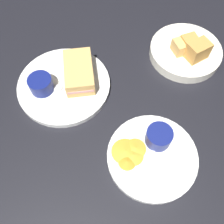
# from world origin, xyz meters

# --- Properties ---
(ground_plane) EXTENTS (1.10, 1.10, 0.03)m
(ground_plane) POSITION_xyz_m (0.00, 0.00, -0.01)
(ground_plane) COLOR black
(plate_sandwich_main) EXTENTS (0.26, 0.26, 0.02)m
(plate_sandwich_main) POSITION_xyz_m (-0.09, -0.13, 0.01)
(plate_sandwich_main) COLOR white
(plate_sandwich_main) RESTS_ON ground_plane
(sandwich_half_near) EXTENTS (0.14, 0.10, 0.05)m
(sandwich_half_near) POSITION_xyz_m (-0.10, -0.08, 0.04)
(sandwich_half_near) COLOR tan
(sandwich_half_near) RESTS_ON plate_sandwich_main
(ramekin_dark_sauce) EXTENTS (0.06, 0.06, 0.04)m
(ramekin_dark_sauce) POSITION_xyz_m (-0.10, -0.19, 0.04)
(ramekin_dark_sauce) COLOR navy
(ramekin_dark_sauce) RESTS_ON plate_sandwich_main
(spoon_by_dark_ramekin) EXTENTS (0.05, 0.10, 0.01)m
(spoon_by_dark_ramekin) POSITION_xyz_m (-0.08, -0.14, 0.02)
(spoon_by_dark_ramekin) COLOR silver
(spoon_by_dark_ramekin) RESTS_ON plate_sandwich_main
(plate_chips_companion) EXTENTS (0.22, 0.22, 0.02)m
(plate_chips_companion) POSITION_xyz_m (0.18, 0.02, 0.01)
(plate_chips_companion) COLOR white
(plate_chips_companion) RESTS_ON ground_plane
(ramekin_light_gravy) EXTENTS (0.06, 0.06, 0.04)m
(ramekin_light_gravy) POSITION_xyz_m (0.15, 0.05, 0.04)
(ramekin_light_gravy) COLOR navy
(ramekin_light_gravy) RESTS_ON plate_chips_companion
(spoon_by_gravy_ramekin) EXTENTS (0.09, 0.06, 0.01)m
(spoon_by_gravy_ramekin) POSITION_xyz_m (0.14, 0.04, 0.02)
(spoon_by_gravy_ramekin) COLOR silver
(spoon_by_gravy_ramekin) RESTS_ON plate_chips_companion
(plantain_chip_scatter) EXTENTS (0.10, 0.10, 0.01)m
(plantain_chip_scatter) POSITION_xyz_m (0.16, -0.03, 0.02)
(plantain_chip_scatter) COLOR gold
(plantain_chip_scatter) RESTS_ON plate_chips_companion
(bread_basket_rear) EXTENTS (0.21, 0.21, 0.08)m
(bread_basket_rear) POSITION_xyz_m (-0.08, 0.24, 0.02)
(bread_basket_rear) COLOR silver
(bread_basket_rear) RESTS_ON ground_plane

